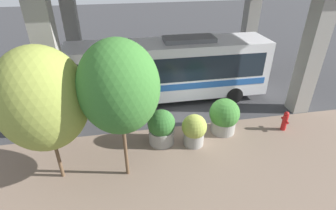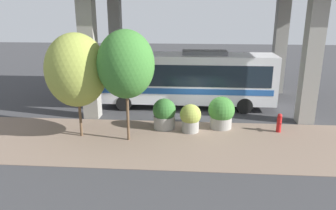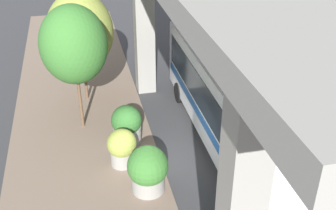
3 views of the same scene
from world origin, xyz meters
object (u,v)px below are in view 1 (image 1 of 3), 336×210
Objects in this scene: planter_front at (161,127)px; planter_middle at (224,116)px; planter_back at (194,130)px; street_tree_near at (119,87)px; fire_hydrant at (285,121)px; bus at (169,68)px; street_tree_far at (43,100)px.

planter_middle is at bearing -84.43° from planter_front.
street_tree_near reaches higher than planter_back.
fire_hydrant is 0.69× the size of planter_back.
planter_front reaches higher than planter_back.
fire_hydrant is 0.62× the size of planter_front.
planter_front is 1.11× the size of planter_back.
street_tree_far is (-5.57, 5.38, 1.46)m from bus.
street_tree_far is at bearing 100.43° from planter_back.
street_tree_near is at bearing 136.59° from planter_front.
planter_front is at bearing 95.57° from planter_middle.
planter_middle reaches higher than fire_hydrant.
fire_hydrant is at bearing -78.17° from street_tree_near.
planter_back is at bearing 112.35° from planter_middle.
bus is 6.35× the size of planter_middle.
bus is 7.41× the size of planter_back.
planter_middle is (-3.82, -2.02, -1.16)m from bus.
planter_middle reaches higher than planter_front.
fire_hydrant is at bearing -97.95° from planter_middle.
bus reaches higher than fire_hydrant.
planter_middle is at bearing 82.05° from fire_hydrant.
planter_middle is 0.32× the size of street_tree_near.
planter_front is (0.12, 6.22, 0.31)m from fire_hydrant.
planter_middle is at bearing -66.65° from street_tree_near.
fire_hydrant is at bearing -82.82° from street_tree_far.
street_tree_far is (-1.32, 10.47, 2.98)m from fire_hydrant.
planter_back is 0.29× the size of street_tree_far.
planter_back is at bearing -105.16° from planter_front.
planter_middle is 6.06m from street_tree_near.
bus is at bearing 4.05° from planter_back.
bus is 6.67× the size of planter_front.
bus reaches higher than planter_back.
street_tree_near reaches higher than fire_hydrant.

